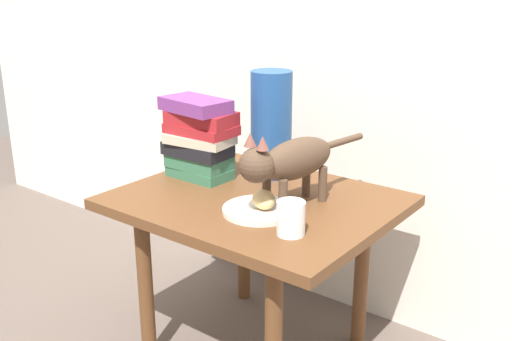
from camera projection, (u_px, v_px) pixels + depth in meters
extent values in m
cube|color=brown|center=(256.00, 202.00, 1.67)|extent=(0.75, 0.61, 0.03)
cylinder|color=brown|center=(146.00, 289.00, 1.71)|extent=(0.04, 0.04, 0.48)
cylinder|color=brown|center=(244.00, 236.00, 2.06)|extent=(0.04, 0.04, 0.48)
cylinder|color=brown|center=(361.00, 274.00, 1.79)|extent=(0.04, 0.04, 0.48)
cylinder|color=silver|center=(260.00, 210.00, 1.56)|extent=(0.20, 0.20, 0.01)
ellipsoid|color=#E0BC7A|center=(264.00, 199.00, 1.54)|extent=(0.10, 0.10, 0.05)
cylinder|color=#4C3828|center=(283.00, 198.00, 1.52)|extent=(0.02, 0.02, 0.10)
cylinder|color=#4C3828|center=(267.00, 193.00, 1.56)|extent=(0.02, 0.02, 0.10)
cylinder|color=#4C3828|center=(323.00, 184.00, 1.62)|extent=(0.02, 0.02, 0.10)
cylinder|color=#4C3828|center=(306.00, 179.00, 1.66)|extent=(0.02, 0.02, 0.10)
ellipsoid|color=#4C3828|center=(297.00, 159.00, 1.57)|extent=(0.13, 0.27, 0.11)
sphere|color=#4C3828|center=(256.00, 165.00, 1.46)|extent=(0.09, 0.09, 0.09)
cone|color=brown|center=(263.00, 143.00, 1.43)|extent=(0.03, 0.03, 0.03)
cone|color=brown|center=(250.00, 140.00, 1.46)|extent=(0.03, 0.03, 0.03)
cylinder|color=#4C3828|center=(344.00, 141.00, 1.70)|extent=(0.04, 0.16, 0.02)
cube|color=#336B4C|center=(200.00, 172.00, 1.83)|extent=(0.20, 0.11, 0.03)
cube|color=#336B4C|center=(199.00, 161.00, 1.82)|extent=(0.20, 0.12, 0.04)
cube|color=black|center=(198.00, 149.00, 1.80)|extent=(0.21, 0.12, 0.04)
cube|color=#BCB299|center=(200.00, 139.00, 1.78)|extent=(0.21, 0.14, 0.03)
cube|color=maroon|center=(201.00, 129.00, 1.78)|extent=(0.21, 0.13, 0.03)
cube|color=maroon|center=(201.00, 118.00, 1.77)|extent=(0.21, 0.13, 0.04)
cube|color=#72337A|center=(195.00, 105.00, 1.76)|extent=(0.23, 0.15, 0.04)
cylinder|color=navy|center=(271.00, 124.00, 1.80)|extent=(0.13, 0.13, 0.33)
cylinder|color=silver|center=(291.00, 218.00, 1.41)|extent=(0.07, 0.07, 0.08)
cylinder|color=silver|center=(291.00, 226.00, 1.42)|extent=(0.06, 0.06, 0.04)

